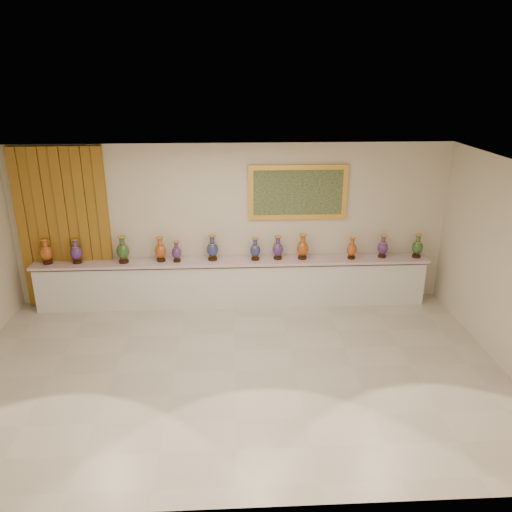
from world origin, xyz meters
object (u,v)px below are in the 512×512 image
at_px(counter, 233,283).
at_px(vase_2, 123,251).
at_px(vase_0, 46,252).
at_px(vase_1, 76,252).

relative_size(counter, vase_2, 14.48).
relative_size(counter, vase_0, 15.40).
bearing_deg(vase_0, vase_2, -0.99).
height_order(counter, vase_2, vase_2).
bearing_deg(vase_2, counter, 1.12).
xyz_separation_m(vase_1, vase_2, (0.84, -0.03, 0.02)).
xyz_separation_m(counter, vase_1, (-2.82, -0.01, 0.67)).
bearing_deg(vase_2, vase_0, 179.01).
xyz_separation_m(counter, vase_2, (-1.98, -0.04, 0.69)).
bearing_deg(counter, vase_1, -179.82).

